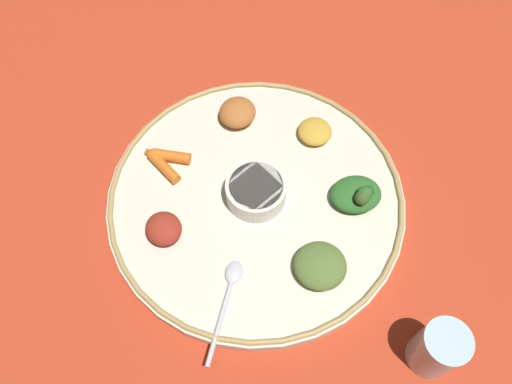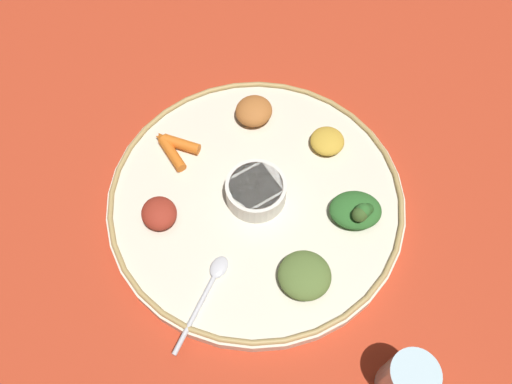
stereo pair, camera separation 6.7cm
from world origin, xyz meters
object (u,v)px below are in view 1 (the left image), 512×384
Objects in this scene: carrot_near_spoon at (167,156)px; drinking_glass at (436,350)px; carrot_outer at (161,164)px; spoon at (228,294)px; greens_pile at (357,194)px; center_bowl at (256,190)px.

drinking_glass is at bearing -149.39° from carrot_near_spoon.
drinking_glass is at bearing -147.26° from carrot_outer.
spoon is 1.78× the size of carrot_near_spoon.
drinking_glass is at bearing 179.02° from greens_pile.
carrot_near_spoon is 0.02m from carrot_outer.
carrot_outer is 0.88× the size of drinking_glass.
greens_pile is 1.09× the size of carrot_outer.
greens_pile is at bearing -0.98° from drinking_glass.
carrot_near_spoon is at bearing 4.12° from spoon.
greens_pile is 0.24m from drinking_glass.
carrot_near_spoon is 0.92× the size of carrot_outer.
spoon is 0.24m from carrot_near_spoon.
drinking_glass reaches higher than greens_pile.
center_bowl is at bearing -136.52° from carrot_near_spoon.
greens_pile is (0.07, -0.23, 0.01)m from spoon.
greens_pile reaches higher than carrot_near_spoon.
carrot_near_spoon is at bearing 43.48° from center_bowl.
carrot_near_spoon and carrot_outer have the same top height.
center_bowl reaches higher than carrot_outer.
center_bowl is 1.14× the size of carrot_outer.
center_bowl is 1.00× the size of drinking_glass.
spoon is at bearing 53.55° from drinking_glass.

